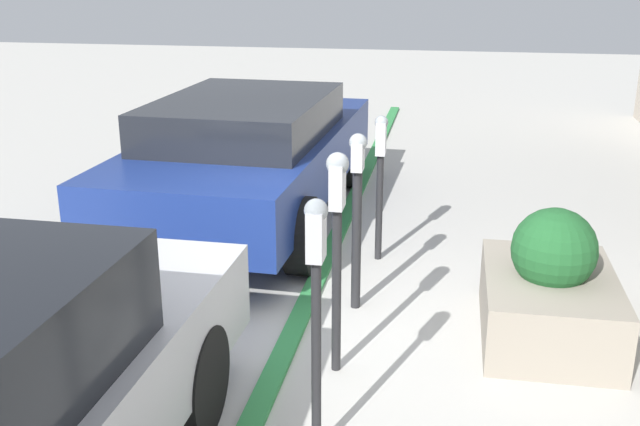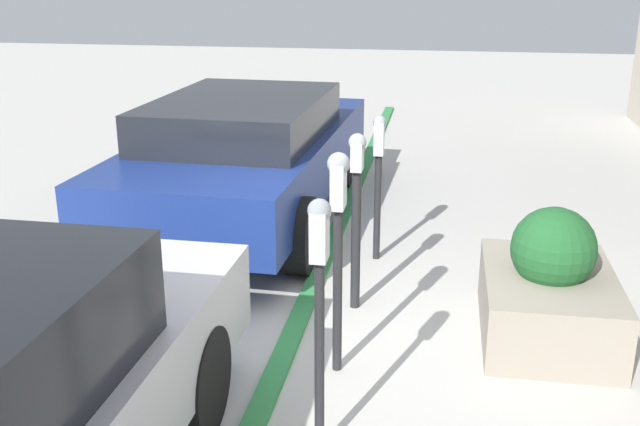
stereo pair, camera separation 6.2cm
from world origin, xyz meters
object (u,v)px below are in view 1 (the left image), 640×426
Objects in this scene: parking_meter_middle at (357,199)px; parked_car_middle at (250,152)px; parking_meter_nearest at (316,281)px; planter_box at (550,291)px; parking_meter_fourth at (380,166)px; parking_meter_second at (337,222)px.

parking_meter_middle reaches higher than parked_car_middle.
planter_box is at bearing -40.73° from parking_meter_nearest.
parking_meter_fourth is (3.10, -0.04, -0.16)m from parking_meter_nearest.
parking_meter_fourth is (1.12, -0.07, -0.01)m from parking_meter_middle.
parking_meter_middle is 1.12m from parking_meter_fourth.
parking_meter_fourth is 1.80m from parked_car_middle.
parking_meter_middle is at bearing 0.92° from parking_meter_nearest.
parking_meter_middle is at bearing 80.51° from planter_box.
parking_meter_nearest is 1.99m from parking_meter_middle.
parking_meter_nearest reaches higher than parking_meter_middle.
parking_meter_second reaches higher than planter_box.
parking_meter_nearest is 1.06× the size of parking_meter_middle.
parked_car_middle is (2.30, 2.98, 0.40)m from planter_box.
parking_meter_nearest reaches higher than planter_box.
parking_meter_nearest is at bearing -157.43° from parked_car_middle.
planter_box is at bearing -99.49° from parking_meter_middle.
planter_box is at bearing -133.38° from parking_meter_fourth.
parking_meter_fourth reaches higher than parked_car_middle.
parking_meter_second is 1.12× the size of parking_meter_fourth.
parking_meter_second is at bearing -152.40° from parked_car_middle.
parking_meter_second reaches higher than parking_meter_nearest.
parked_car_middle is (3.08, 1.46, -0.34)m from parking_meter_second.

